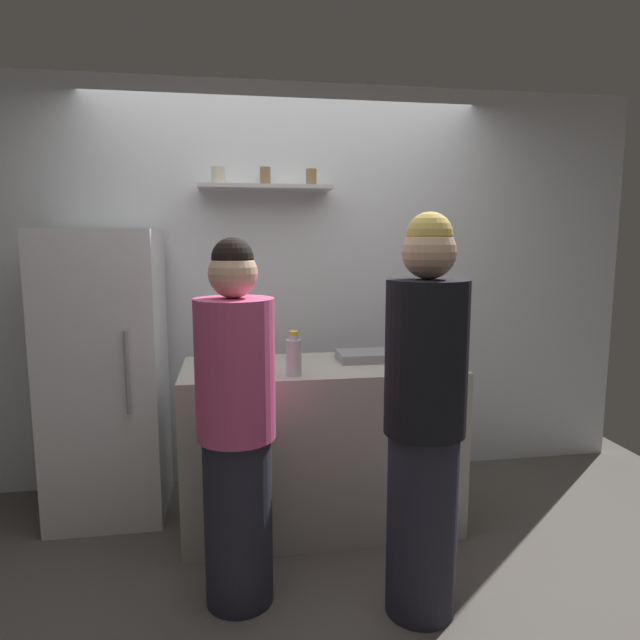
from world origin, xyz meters
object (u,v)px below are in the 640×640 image
object	(u,v)px
person_pink_top	(236,429)
wine_bottle_amber_glass	(414,345)
wine_bottle_pale_glass	(230,349)
water_bottle_plastic	(294,356)
person_blonde	(424,422)
baking_pan	(368,356)
utensil_holder	(224,351)
refrigerator	(107,375)

from	to	relation	value
person_pink_top	wine_bottle_amber_glass	bearing A→B (deg)	-13.25
wine_bottle_pale_glass	water_bottle_plastic	distance (m)	0.33
wine_bottle_pale_glass	water_bottle_plastic	xyz separation A→B (m)	(0.32, -0.10, -0.03)
person_pink_top	person_blonde	bearing A→B (deg)	-55.64
baking_pan	water_bottle_plastic	bearing A→B (deg)	-146.88
wine_bottle_pale_glass	wine_bottle_amber_glass	size ratio (longest dim) A/B	1.08
baking_pan	person_pink_top	size ratio (longest dim) A/B	0.21
person_pink_top	wine_bottle_pale_glass	bearing A→B (deg)	51.07
utensil_holder	wine_bottle_pale_glass	xyz separation A→B (m)	(0.04, -0.27, 0.06)
baking_pan	utensil_holder	world-z (taller)	utensil_holder
baking_pan	utensil_holder	distance (m)	0.82
refrigerator	wine_bottle_amber_glass	size ratio (longest dim) A/B	5.41
refrigerator	person_pink_top	distance (m)	1.22
wine_bottle_amber_glass	person_pink_top	xyz separation A→B (m)	(-0.97, -0.52, -0.25)
refrigerator	wine_bottle_amber_glass	distance (m)	1.77
refrigerator	person_blonde	bearing A→B (deg)	-37.64
refrigerator	person_blonde	world-z (taller)	person_blonde
utensil_holder	wine_bottle_pale_glass	size ratio (longest dim) A/B	0.64
water_bottle_plastic	person_pink_top	xyz separation A→B (m)	(-0.30, -0.41, -0.23)
person_pink_top	baking_pan	bearing A→B (deg)	1.68
wine_bottle_pale_glass	water_bottle_plastic	world-z (taller)	wine_bottle_pale_glass
person_pink_top	water_bottle_plastic	bearing A→B (deg)	12.59
refrigerator	person_pink_top	xyz separation A→B (m)	(0.73, -0.97, -0.04)
baking_pan	person_blonde	bearing A→B (deg)	-88.82
baking_pan	wine_bottle_amber_glass	size ratio (longest dim) A/B	1.10
utensil_holder	water_bottle_plastic	size ratio (longest dim) A/B	0.93
baking_pan	wine_bottle_pale_glass	size ratio (longest dim) A/B	1.02
utensil_holder	refrigerator	bearing A→B (deg)	164.33
person_blonde	baking_pan	bearing A→B (deg)	-79.48
wine_bottle_pale_glass	wine_bottle_amber_glass	xyz separation A→B (m)	(0.99, 0.01, -0.01)
utensil_holder	person_pink_top	world-z (taller)	person_pink_top
refrigerator	wine_bottle_pale_glass	xyz separation A→B (m)	(0.71, -0.46, 0.22)
baking_pan	utensil_holder	bearing A→B (deg)	175.12
water_bottle_plastic	wine_bottle_pale_glass	bearing A→B (deg)	162.91
wine_bottle_amber_glass	baking_pan	bearing A→B (deg)	138.54
person_pink_top	refrigerator	bearing A→B (deg)	85.74
wine_bottle_pale_glass	water_bottle_plastic	size ratio (longest dim) A/B	1.44
wine_bottle_amber_glass	refrigerator	bearing A→B (deg)	165.28
water_bottle_plastic	person_pink_top	size ratio (longest dim) A/B	0.14
refrigerator	wine_bottle_amber_glass	bearing A→B (deg)	-14.72
refrigerator	water_bottle_plastic	world-z (taller)	refrigerator
refrigerator	utensil_holder	bearing A→B (deg)	-15.67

